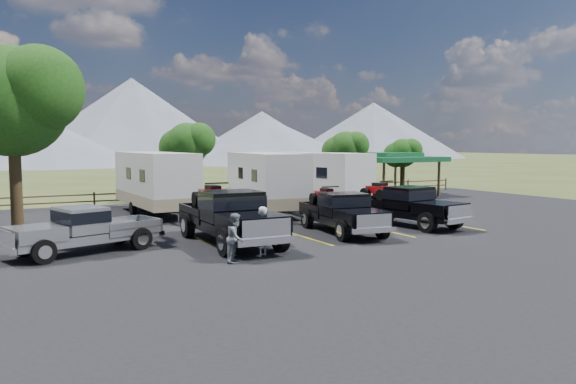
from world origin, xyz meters
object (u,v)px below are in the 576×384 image
rig_center (341,211)px  trailer_right (316,179)px  pavilion (390,158)px  trailer_center (266,182)px  rig_right (405,204)px  rig_left (229,215)px  person_a (261,231)px  pickup_silver (85,229)px  person_b (236,238)px  trailer_left (155,182)px  tree_big_nw (11,102)px

rig_center → trailer_right: size_ratio=0.63×
pavilion → trailer_center: trailer_center is taller
pavilion → rig_right: bearing=-125.5°
pavilion → rig_center: bearing=-134.5°
rig_left → person_a: bearing=-88.2°
person_a → pickup_silver: bearing=-70.3°
trailer_right → person_b: (-10.41, -12.45, -0.92)m
rig_left → trailer_left: trailer_left is taller
rig_left → rig_center: rig_left is taller
rig_center → rig_right: rig_right is taller
pavilion → person_b: size_ratio=3.82×
rig_left → pickup_silver: rig_left is taller
trailer_right → person_b: 16.26m
tree_big_nw → person_a: 11.98m
trailer_right → person_a: 15.10m
rig_left → pickup_silver: (-5.23, 0.62, -0.25)m
pavilion → pickup_silver: bearing=-151.5°
pavilion → person_b: bearing=-139.2°
tree_big_nw → person_a: bearing=-48.3°
rig_center → pickup_silver: rig_center is taller
trailer_left → person_b: trailer_left is taller
pavilion → trailer_left: bearing=-170.1°
pavilion → rig_left: 22.72m
pavilion → trailer_center: 14.18m
trailer_left → trailer_center: size_ratio=1.01×
person_a → trailer_center: bearing=-153.7°
trailer_right → tree_big_nw: bearing=-177.5°
rig_center → rig_right: bearing=14.6°
trailer_left → pickup_silver: bearing=-119.7°
pavilion → rig_left: size_ratio=0.90×
pickup_silver → person_a: 6.30m
rig_left → rig_center: size_ratio=1.14×
pavilion → trailer_center: size_ratio=0.64×
rig_right → trailer_center: size_ratio=0.66×
pavilion → person_b: pavilion is taller
rig_left → trailer_left: size_ratio=0.71×
trailer_right → rig_right: bearing=-100.8°
tree_big_nw → pavilion: tree_big_nw is taller
trailer_right → pavilion: bearing=15.5°
rig_right → person_a: (-9.11, -3.43, -0.13)m
rig_left → rig_right: bearing=4.6°
rig_right → pickup_silver: (-14.41, -0.01, -0.13)m
trailer_right → pickup_silver: bearing=-159.7°
pavilion → person_b: (-19.40, -16.74, -1.94)m
tree_big_nw → pickup_silver: size_ratio=1.36×
rig_left → person_b: rig_left is taller
rig_center → person_b: rig_center is taller
rig_center → trailer_left: trailer_left is taller
pavilion → trailer_left: trailer_left is taller
rig_left → trailer_right: 13.02m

